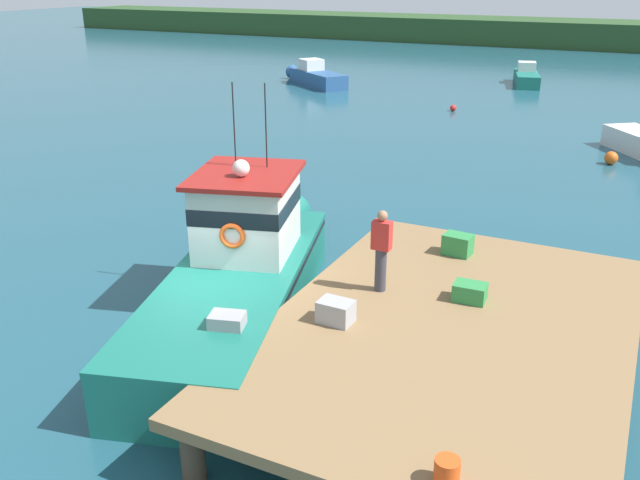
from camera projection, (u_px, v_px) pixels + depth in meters
name	position (u px, v px, depth m)	size (l,w,h in m)	color
ground_plane	(225.00, 326.00, 14.37)	(200.00, 200.00, 0.00)	#1E4C5B
dock	(450.00, 330.00, 12.00)	(6.00, 9.00, 1.20)	#4C3D2D
main_fishing_boat	(241.00, 271.00, 14.53)	(4.70, 9.91, 4.80)	#196B5B
crate_single_far	(470.00, 292.00, 12.75)	(0.60, 0.44, 0.34)	#2D8442
crate_single_by_cleat	(458.00, 244.00, 14.81)	(0.60, 0.44, 0.45)	#2D8442
crate_stack_mid_dock	(336.00, 312.00, 11.96)	(0.60, 0.44, 0.40)	#9E9EA3
bait_bucket	(447.00, 471.00, 8.20)	(0.32, 0.32, 0.34)	#E04C19
deckhand_by_the_boat	(381.00, 249.00, 12.91)	(0.36, 0.22, 1.63)	#383842
moored_boat_mid_harbor	(315.00, 76.00, 43.98)	(5.86, 4.65, 1.60)	#285184
moored_boat_far_left	(526.00, 77.00, 44.35)	(2.42, 5.53, 1.38)	#196B5B
mooring_buoy_inshore	(453.00, 108.00, 36.02)	(0.33, 0.33, 0.33)	red
mooring_buoy_outer	(611.00, 158.00, 26.13)	(0.51, 0.51, 0.51)	#EA5B19
far_shoreline	(583.00, 34.00, 65.61)	(120.00, 8.00, 2.40)	#284723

